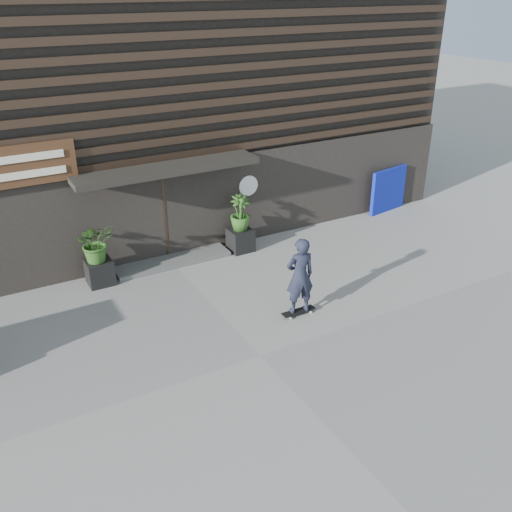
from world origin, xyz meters
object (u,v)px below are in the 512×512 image
blue_tarp (388,190)px  skateboarder (300,276)px  planter_pot_left (100,272)px  planter_pot_right (240,240)px

blue_tarp → skateboarder: (-5.78, -3.81, 0.26)m
blue_tarp → skateboarder: 6.93m
planter_pot_left → skateboarder: bearing=-46.1°
planter_pot_left → planter_pot_right: (3.80, 0.00, 0.00)m
planter_pot_left → skateboarder: size_ratio=0.33×
planter_pot_left → skateboarder: skateboarder is taller
planter_pot_left → blue_tarp: blue_tarp is taller
planter_pot_left → blue_tarp: size_ratio=0.41×
blue_tarp → skateboarder: skateboarder is taller
planter_pot_right → skateboarder: (-0.43, -3.51, 0.65)m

